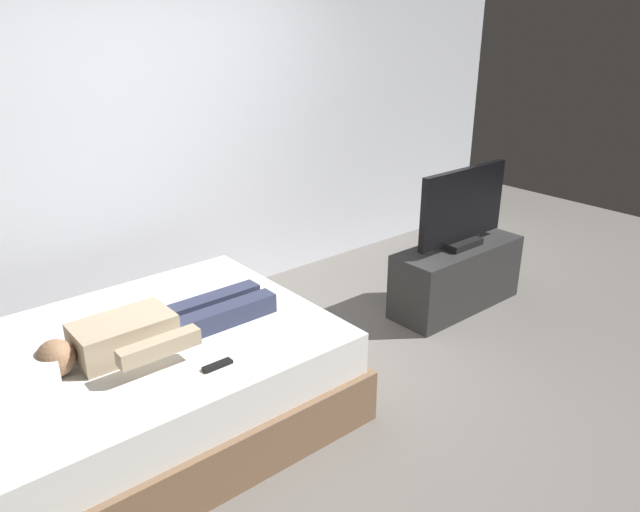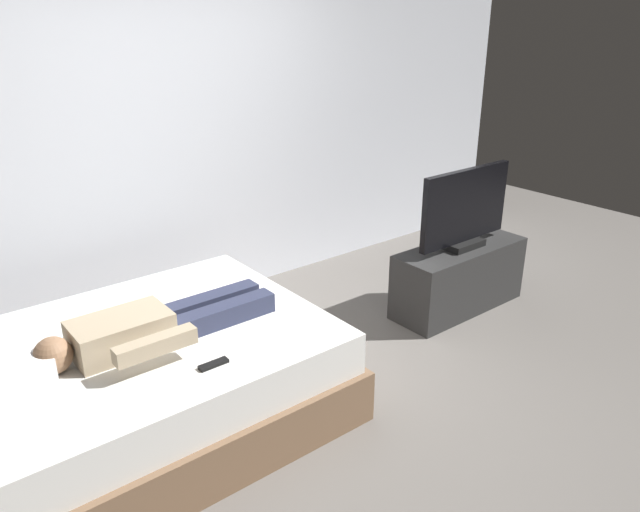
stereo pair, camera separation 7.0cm
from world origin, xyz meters
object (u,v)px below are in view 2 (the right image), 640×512
bed (142,382)px  tv_stand (459,277)px  remote (214,364)px  tv (465,210)px  person (147,329)px

bed → tv_stand: 2.47m
remote → tv: (2.28, 0.34, 0.24)m
remote → bed: bearing=110.1°
person → remote: size_ratio=8.40×
bed → person: size_ratio=1.59×
tv_stand → bed: bearing=176.6°
tv_stand → person: bearing=178.6°
bed → tv: tv is taller
remote → tv: bearing=8.6°
person → tv_stand: (2.44, -0.06, -0.37)m
bed → person: bearing=-71.7°
bed → tv_stand: (2.46, -0.15, -0.01)m
tv → bed: bearing=176.6°
person → tv: size_ratio=1.43×
tv_stand → remote: bearing=-171.4°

